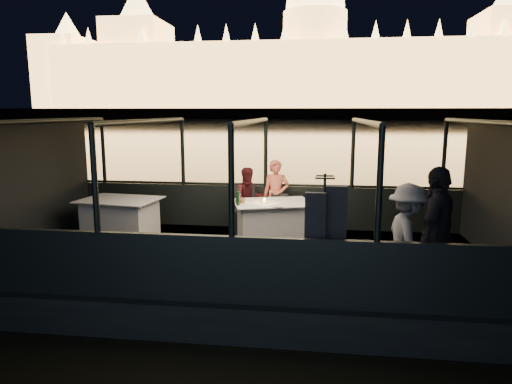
# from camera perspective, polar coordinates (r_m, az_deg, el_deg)

# --- Properties ---
(river_water) EXTENTS (500.00, 500.00, 0.00)m
(river_water) POSITION_cam_1_polar(r_m,az_deg,el_deg) (87.57, 6.74, 8.03)
(river_water) COLOR black
(river_water) RESTS_ON ground
(boat_hull) EXTENTS (8.60, 4.40, 1.00)m
(boat_hull) POSITION_cam_1_polar(r_m,az_deg,el_deg) (8.15, -0.37, -11.30)
(boat_hull) COLOR black
(boat_hull) RESTS_ON river_water
(boat_deck) EXTENTS (8.00, 4.00, 0.04)m
(boat_deck) POSITION_cam_1_polar(r_m,az_deg,el_deg) (7.98, -0.37, -8.09)
(boat_deck) COLOR black
(boat_deck) RESTS_ON boat_hull
(gunwale_port) EXTENTS (8.00, 0.08, 0.90)m
(gunwale_port) POSITION_cam_1_polar(r_m,az_deg,el_deg) (9.78, 1.20, -1.84)
(gunwale_port) COLOR black
(gunwale_port) RESTS_ON boat_deck
(gunwale_starboard) EXTENTS (8.00, 0.08, 0.90)m
(gunwale_starboard) POSITION_cam_1_polar(r_m,az_deg,el_deg) (5.96, -2.99, -9.71)
(gunwale_starboard) COLOR black
(gunwale_starboard) RESTS_ON boat_deck
(cabin_glass_port) EXTENTS (8.00, 0.02, 1.40)m
(cabin_glass_port) POSITION_cam_1_polar(r_m,az_deg,el_deg) (9.61, 1.22, 4.88)
(cabin_glass_port) COLOR #99B2B2
(cabin_glass_port) RESTS_ON gunwale_port
(cabin_glass_starboard) EXTENTS (8.00, 0.02, 1.40)m
(cabin_glass_starboard) POSITION_cam_1_polar(r_m,az_deg,el_deg) (5.68, -3.10, 1.28)
(cabin_glass_starboard) COLOR #99B2B2
(cabin_glass_starboard) RESTS_ON gunwale_starboard
(cabin_roof_glass) EXTENTS (8.00, 4.00, 0.02)m
(cabin_roof_glass) POSITION_cam_1_polar(r_m,az_deg,el_deg) (7.59, -0.39, 8.81)
(cabin_roof_glass) COLOR #99B2B2
(cabin_roof_glass) RESTS_ON boat_deck
(end_wall_fore) EXTENTS (0.02, 4.00, 2.30)m
(end_wall_fore) POSITION_cam_1_polar(r_m,az_deg,el_deg) (9.14, -26.10, 0.74)
(end_wall_fore) COLOR black
(end_wall_fore) RESTS_ON boat_deck
(end_wall_aft) EXTENTS (0.02, 4.00, 2.30)m
(end_wall_aft) POSITION_cam_1_polar(r_m,az_deg,el_deg) (8.19, 28.55, -0.42)
(end_wall_aft) COLOR black
(end_wall_aft) RESTS_ON boat_deck
(canopy_ribs) EXTENTS (8.00, 4.00, 2.30)m
(canopy_ribs) POSITION_cam_1_polar(r_m,az_deg,el_deg) (7.70, -0.38, 0.22)
(canopy_ribs) COLOR black
(canopy_ribs) RESTS_ON boat_deck
(embankment) EXTENTS (400.00, 140.00, 6.00)m
(embankment) POSITION_cam_1_polar(r_m,az_deg,el_deg) (217.53, 7.17, 9.44)
(embankment) COLOR #423D33
(embankment) RESTS_ON ground
(parliament_building) EXTENTS (220.00, 32.00, 60.00)m
(parliament_building) POSITION_cam_1_polar(r_m,az_deg,el_deg) (184.37, 7.32, 18.08)
(parliament_building) COLOR #F2D18C
(parliament_building) RESTS_ON embankment
(dining_table_central) EXTENTS (1.69, 1.42, 0.77)m
(dining_table_central) POSITION_cam_1_polar(r_m,az_deg,el_deg) (8.75, 2.06, -3.70)
(dining_table_central) COLOR silver
(dining_table_central) RESTS_ON boat_deck
(dining_table_aft) EXTENTS (1.60, 1.25, 0.78)m
(dining_table_aft) POSITION_cam_1_polar(r_m,az_deg,el_deg) (9.37, -16.57, -3.20)
(dining_table_aft) COLOR silver
(dining_table_aft) RESTS_ON boat_deck
(chair_port_left) EXTENTS (0.58, 0.58, 0.96)m
(chair_port_left) POSITION_cam_1_polar(r_m,az_deg,el_deg) (9.34, -1.66, -2.42)
(chair_port_left) COLOR black
(chair_port_left) RESTS_ON boat_deck
(chair_port_right) EXTENTS (0.42, 0.42, 0.81)m
(chair_port_right) POSITION_cam_1_polar(r_m,az_deg,el_deg) (9.17, 2.79, -2.66)
(chair_port_right) COLOR black
(chair_port_right) RESTS_ON boat_deck
(coat_stand) EXTENTS (0.55, 0.49, 1.69)m
(coat_stand) POSITION_cam_1_polar(r_m,az_deg,el_deg) (5.98, 8.43, -5.23)
(coat_stand) COLOR black
(coat_stand) RESTS_ON boat_deck
(person_woman_coral) EXTENTS (0.56, 0.40, 1.49)m
(person_woman_coral) POSITION_cam_1_polar(r_m,az_deg,el_deg) (9.38, 2.51, -0.50)
(person_woman_coral) COLOR #CE614B
(person_woman_coral) RESTS_ON boat_deck
(person_man_maroon) EXTENTS (0.76, 0.67, 1.33)m
(person_man_maroon) POSITION_cam_1_polar(r_m,az_deg,el_deg) (9.44, -0.89, -0.42)
(person_man_maroon) COLOR #441318
(person_man_maroon) RESTS_ON boat_deck
(passenger_stripe) EXTENTS (0.68, 1.05, 1.52)m
(passenger_stripe) POSITION_cam_1_polar(r_m,az_deg,el_deg) (6.57, 18.44, -4.71)
(passenger_stripe) COLOR silver
(passenger_stripe) RESTS_ON boat_deck
(passenger_dark) EXTENTS (0.91, 1.13, 1.79)m
(passenger_dark) POSITION_cam_1_polar(r_m,az_deg,el_deg) (6.39, 21.60, -5.32)
(passenger_dark) COLOR black
(passenger_dark) RESTS_ON boat_deck
(wine_bottle) EXTENTS (0.09, 0.09, 0.32)m
(wine_bottle) POSITION_cam_1_polar(r_m,az_deg,el_deg) (8.35, -2.27, -0.66)
(wine_bottle) COLOR #123319
(wine_bottle) RESTS_ON dining_table_central
(bread_basket) EXTENTS (0.21, 0.21, 0.08)m
(bread_basket) POSITION_cam_1_polar(r_m,az_deg,el_deg) (8.61, -1.98, -1.07)
(bread_basket) COLOR brown
(bread_basket) RESTS_ON dining_table_central
(amber_candle) EXTENTS (0.06, 0.06, 0.07)m
(amber_candle) POSITION_cam_1_polar(r_m,az_deg,el_deg) (8.59, 1.05, -1.10)
(amber_candle) COLOR #FF9E3F
(amber_candle) RESTS_ON dining_table_central
(plate_near) EXTENTS (0.28, 0.28, 0.01)m
(plate_near) POSITION_cam_1_polar(r_m,az_deg,el_deg) (8.26, 2.69, -1.78)
(plate_near) COLOR silver
(plate_near) RESTS_ON dining_table_central
(plate_far) EXTENTS (0.25, 0.25, 0.02)m
(plate_far) POSITION_cam_1_polar(r_m,az_deg,el_deg) (8.70, -1.89, -1.17)
(plate_far) COLOR white
(plate_far) RESTS_ON dining_table_central
(wine_glass_white) EXTENTS (0.06, 0.06, 0.19)m
(wine_glass_white) POSITION_cam_1_polar(r_m,az_deg,el_deg) (8.48, -2.12, -0.87)
(wine_glass_white) COLOR silver
(wine_glass_white) RESTS_ON dining_table_central
(wine_glass_red) EXTENTS (0.07, 0.07, 0.20)m
(wine_glass_red) POSITION_cam_1_polar(r_m,az_deg,el_deg) (8.71, 1.81, -0.58)
(wine_glass_red) COLOR silver
(wine_glass_red) RESTS_ON dining_table_central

